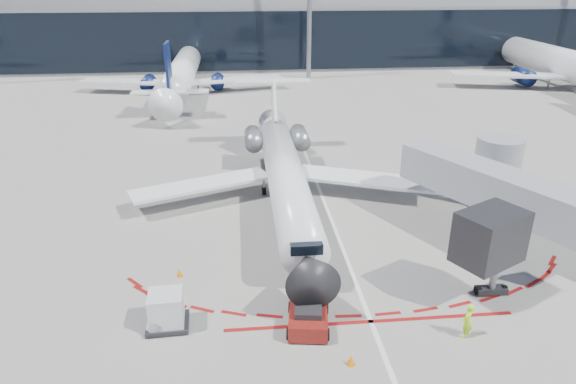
{
  "coord_description": "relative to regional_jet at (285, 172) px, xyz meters",
  "views": [
    {
      "loc": [
        -5.89,
        -31.01,
        15.44
      ],
      "look_at": [
        -2.92,
        -0.64,
        2.18
      ],
      "focal_mm": 32.0,
      "sensor_mm": 36.0,
      "label": 1
    }
  ],
  "objects": [
    {
      "name": "regional_jet",
      "position": [
        0.0,
        0.0,
        0.0
      ],
      "size": [
        22.1,
        27.25,
        6.82
      ],
      "color": "white",
      "rests_on": "ground"
    },
    {
      "name": "apron_centerline",
      "position": [
        2.83,
        -0.79,
        -2.27
      ],
      "size": [
        0.25,
        40.0,
        0.01
      ],
      "primitive_type": "cube",
      "color": "silver",
      "rests_on": "ground"
    },
    {
      "name": "uld_container",
      "position": [
        -6.77,
        -13.71,
        -1.38
      ],
      "size": [
        2.02,
        1.75,
        1.83
      ],
      "rotation": [
        0.0,
        0.0,
        0.05
      ],
      "color": "black",
      "rests_on": "ground"
    },
    {
      "name": "safety_cone_right",
      "position": [
        1.26,
        -17.07,
        -2.03
      ],
      "size": [
        0.36,
        0.36,
        0.5
      ],
      "primitive_type": "cone",
      "color": "orange",
      "rests_on": "ground"
    },
    {
      "name": "ground",
      "position": [
        2.83,
        -2.79,
        -2.28
      ],
      "size": [
        260.0,
        260.0,
        0.0
      ],
      "primitive_type": "plane",
      "color": "slate",
      "rests_on": "ground"
    },
    {
      "name": "bg_airliner_1",
      "position": [
        -10.55,
        37.6,
        2.9
      ],
      "size": [
        32.0,
        33.88,
        10.35
      ],
      "primitive_type": null,
      "color": "white",
      "rests_on": "ground"
    },
    {
      "name": "bg_airliner_2",
      "position": [
        43.08,
        35.84,
        3.84
      ],
      "size": [
        37.85,
        40.08,
        12.25
      ],
      "primitive_type": null,
      "color": "white",
      "rests_on": "ground"
    },
    {
      "name": "terminal_building",
      "position": [
        2.83,
        62.19,
        6.24
      ],
      "size": [
        150.0,
        24.15,
        24.0
      ],
      "color": "gray",
      "rests_on": "ground"
    },
    {
      "name": "ramp_worker",
      "position": [
        6.87,
        -15.75,
        -1.41
      ],
      "size": [
        0.75,
        0.73,
        1.74
      ],
      "primitive_type": "imported",
      "rotation": [
        0.0,
        0.0,
        3.85
      ],
      "color": "#B4F91A",
      "rests_on": "ground"
    },
    {
      "name": "jet_bridge",
      "position": [
        12.62,
        -5.8,
        0.73
      ],
      "size": [
        10.03,
        15.2,
        4.9
      ],
      "color": "#95989E",
      "rests_on": "ground"
    },
    {
      "name": "safety_cone_left",
      "position": [
        -6.63,
        -9.41,
        -2.05
      ],
      "size": [
        0.33,
        0.33,
        0.46
      ],
      "primitive_type": "cone",
      "color": "orange",
      "rests_on": "ground"
    },
    {
      "name": "apron_stop_bar",
      "position": [
        2.83,
        -14.29,
        -2.27
      ],
      "size": [
        14.0,
        0.25,
        0.01
      ],
      "primitive_type": "cube",
      "color": "maroon",
      "rests_on": "ground"
    },
    {
      "name": "pushback_tug",
      "position": [
        -0.2,
        -14.29,
        -1.76
      ],
      "size": [
        2.28,
        4.63,
        1.18
      ],
      "rotation": [
        0.0,
        0.0,
        -0.14
      ],
      "color": "#5F100D",
      "rests_on": "ground"
    }
  ]
}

